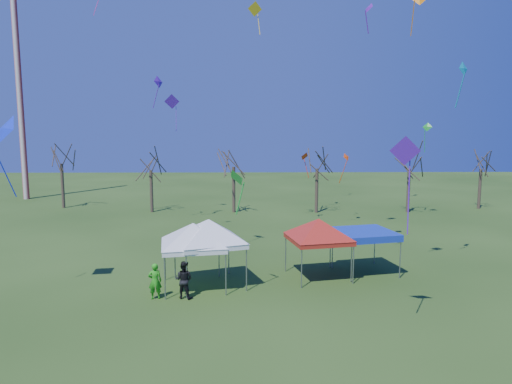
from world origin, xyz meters
The scene contains 25 objects.
ground centered at (0.00, 0.00, 0.00)m, with size 140.00×140.00×0.00m, color #254315.
radio_mast centered at (-28.00, 34.00, 12.50)m, with size 0.70×0.70×25.00m, color silver.
tree_0 centered at (-20.85, 27.38, 6.49)m, with size 3.83×3.83×8.44m.
tree_1 centered at (-10.77, 24.65, 5.79)m, with size 3.42×3.42×7.54m.
tree_2 centered at (-2.37, 24.38, 6.29)m, with size 3.71×3.71×8.18m.
tree_3 centered at (6.03, 24.04, 6.08)m, with size 3.59×3.59×7.91m.
tree_4 centered at (15.36, 24.00, 6.06)m, with size 3.58×3.58×7.89m.
tree_5 centered at (23.72, 26.07, 5.73)m, with size 3.39×3.39×7.46m.
tent_white_west centered at (-3.77, 1.77, 3.24)m, with size 4.48×4.48×4.01m.
tent_white_mid centered at (-2.98, 2.11, 3.36)m, with size 4.46×4.46×4.17m.
tent_red centered at (3.03, 3.30, 3.16)m, with size 4.34×4.34×3.91m.
tent_blue centered at (5.84, 4.19, 2.29)m, with size 3.77×3.77×2.49m.
person_green centered at (-5.49, 0.14, 0.90)m, with size 0.66×0.43×1.80m, color green.
person_dark centered at (-4.08, 0.22, 0.94)m, with size 0.91×0.71×1.88m, color black.
kite_5 centered at (5.25, -3.82, 7.40)m, with size 1.22×0.61×3.88m.
kite_18 centered at (6.32, 6.72, 15.47)m, with size 0.66×0.80×1.79m.
kite_22 centered at (7.64, 18.00, 5.88)m, with size 1.03×1.02×2.65m.
kite_2 centered at (-7.60, 19.38, 10.79)m, with size 1.35×0.71×3.30m.
kite_14 centered at (-12.30, 0.18, 8.29)m, with size 1.75×1.66×4.03m.
kite_12 centered at (15.68, 20.72, 8.54)m, with size 0.94×0.81×2.80m.
kite_17 centered at (11.08, 4.21, 11.59)m, with size 0.81×0.67×2.56m.
kite_19 centered at (4.17, 19.35, 5.94)m, with size 1.02×1.00×2.35m.
kite_1 centered at (-1.42, 0.48, 5.97)m, with size 1.10×1.17×2.22m.
kite_13 centered at (-8.41, 17.67, 12.30)m, with size 0.94×1.07×2.73m.
kite_11 centered at (-0.34, 16.09, 17.79)m, with size 1.25×0.80×2.61m.
Camera 1 is at (-0.89, -21.56, 8.21)m, focal length 32.00 mm.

